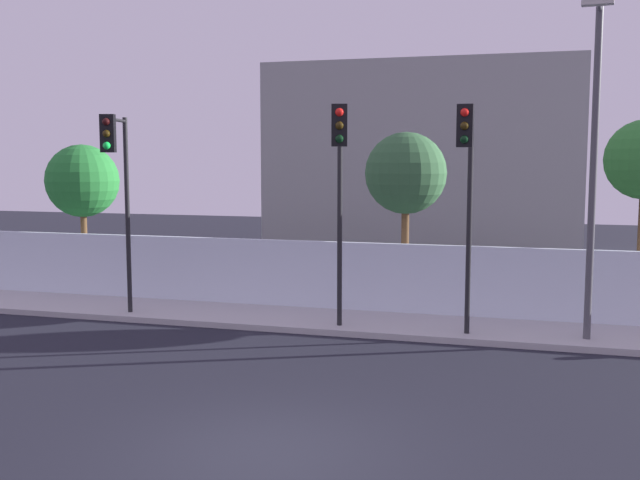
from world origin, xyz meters
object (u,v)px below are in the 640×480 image
Objects in this scene: traffic_light_center at (340,169)px; traffic_light_right at (118,172)px; traffic_light_left at (467,172)px; roadside_tree_midleft at (406,174)px; street_lamp_curbside at (594,150)px; roadside_tree_leftmost at (82,181)px.

traffic_light_center is 5.70m from traffic_light_right.
traffic_light_left is 8.51m from traffic_light_right.
traffic_light_center is 1.06× the size of roadside_tree_midleft.
roadside_tree_midleft is (-4.60, 3.21, -0.62)m from street_lamp_curbside.
traffic_light_center reaches higher than roadside_tree_midleft.
traffic_light_left is 4.26m from roadside_tree_midleft.
traffic_light_right is 0.70× the size of street_lamp_curbside.
street_lamp_curbside is (11.14, 0.73, 0.52)m from traffic_light_right.
roadside_tree_midleft is (10.18, 0.00, 0.29)m from roadside_tree_leftmost.
roadside_tree_midleft is (-1.96, 3.78, -0.14)m from traffic_light_left.
traffic_light_left reaches higher than roadside_tree_midleft.
street_lamp_curbside is (5.45, 0.81, 0.44)m from traffic_light_center.
street_lamp_curbside is at bearing -12.26° from roadside_tree_leftmost.
street_lamp_curbside is (2.63, 0.57, 0.48)m from traffic_light_left.
traffic_light_center reaches higher than traffic_light_left.
street_lamp_curbside reaches higher than traffic_light_center.
traffic_light_left is 2.83m from traffic_light_center.
traffic_light_left is 2.73m from street_lamp_curbside.
roadside_tree_midleft is at bearing 31.01° from traffic_light_right.
traffic_light_left is 1.12× the size of roadside_tree_leftmost.
roadside_tree_leftmost is (-12.14, 3.78, -0.43)m from traffic_light_left.
roadside_tree_leftmost is at bearing -180.00° from roadside_tree_midleft.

